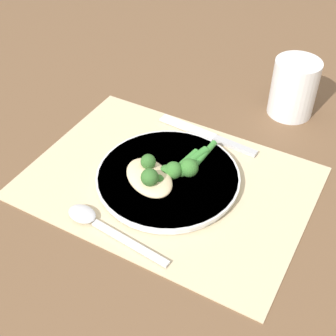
{
  "coord_description": "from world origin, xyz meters",
  "views": [
    {
      "loc": [
        0.27,
        -0.49,
        0.55
      ],
      "look_at": [
        0.0,
        0.0,
        0.03
      ],
      "focal_mm": 50.0,
      "sensor_mm": 36.0,
      "label": 1
    }
  ],
  "objects": [
    {
      "name": "water_glass",
      "position": [
        0.11,
        0.29,
        0.06
      ],
      "size": [
        0.09,
        0.09,
        0.11
      ],
      "color": "white",
      "rests_on": "ground_plane"
    },
    {
      "name": "ground_plane",
      "position": [
        0.0,
        0.0,
        0.0
      ],
      "size": [
        3.0,
        3.0,
        0.0
      ],
      "primitive_type": "plane",
      "color": "brown"
    },
    {
      "name": "broccoli_stalk_right",
      "position": [
        0.0,
        -0.02,
        0.03
      ],
      "size": [
        0.04,
        0.12,
        0.02
      ],
      "rotation": [
        0.0,
        0.0,
        9.28
      ],
      "color": "#3D8E38",
      "rests_on": "plate"
    },
    {
      "name": "broccoli_stalk_front",
      "position": [
        0.03,
        0.02,
        0.03
      ],
      "size": [
        0.04,
        0.11,
        0.03
      ],
      "rotation": [
        0.0,
        0.0,
        9.38
      ],
      "color": "#3D8E38",
      "rests_on": "plate"
    },
    {
      "name": "chicken_fillet",
      "position": [
        -0.02,
        -0.03,
        0.03
      ],
      "size": [
        0.12,
        0.11,
        0.02
      ],
      "rotation": [
        0.0,
        0.0,
        5.73
      ],
      "color": "beige",
      "rests_on": "plate"
    },
    {
      "name": "knife",
      "position": [
        0.01,
        0.14,
        0.01
      ],
      "size": [
        0.2,
        0.03,
        0.01
      ],
      "rotation": [
        0.0,
        0.0,
        1.49
      ],
      "color": "silver",
      "rests_on": "placemat"
    },
    {
      "name": "placemat",
      "position": [
        0.0,
        0.0,
        0.0
      ],
      "size": [
        0.46,
        0.33,
        0.0
      ],
      "color": "beige",
      "rests_on": "ground_plane"
    },
    {
      "name": "broccoli_stalk_left",
      "position": [
        0.01,
        0.01,
        0.03
      ],
      "size": [
        0.05,
        0.1,
        0.03
      ],
      "rotation": [
        0.0,
        0.0,
        9.18
      ],
      "color": "#3D8E38",
      "rests_on": "plate"
    },
    {
      "name": "plate",
      "position": [
        0.0,
        0.0,
        0.01
      ],
      "size": [
        0.24,
        0.24,
        0.01
      ],
      "color": "white",
      "rests_on": "placemat"
    },
    {
      "name": "pesto_dollop_primary",
      "position": [
        -0.03,
        -0.02,
        0.05
      ],
      "size": [
        0.03,
        0.03,
        0.03
      ],
      "color": "#336628",
      "rests_on": "chicken_fillet"
    },
    {
      "name": "pesto_dollop_secondary",
      "position": [
        -0.01,
        -0.05,
        0.05
      ],
      "size": [
        0.03,
        0.03,
        0.03
      ],
      "color": "#336628",
      "rests_on": "chicken_fillet"
    },
    {
      "name": "spoon",
      "position": [
        -0.05,
        -0.14,
        0.01
      ],
      "size": [
        0.19,
        0.04,
        0.01
      ],
      "rotation": [
        0.0,
        0.0,
        1.47
      ],
      "color": "silver",
      "rests_on": "placemat"
    }
  ]
}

